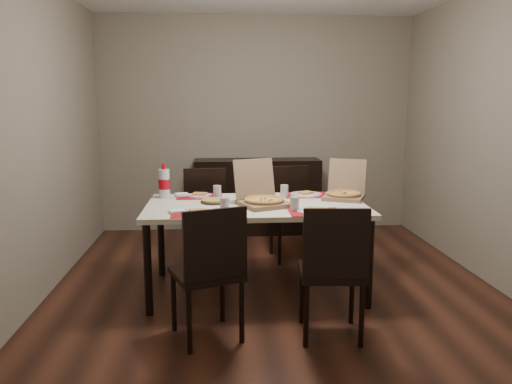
# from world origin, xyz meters

# --- Properties ---
(ground) EXTENTS (3.80, 4.00, 0.02)m
(ground) POSITION_xyz_m (0.00, 0.00, -0.01)
(ground) COLOR #422114
(ground) RESTS_ON ground
(room_walls) EXTENTS (3.84, 4.02, 2.62)m
(room_walls) POSITION_xyz_m (0.00, 0.43, 1.73)
(room_walls) COLOR gray
(room_walls) RESTS_ON ground
(sideboard) EXTENTS (1.50, 0.40, 0.90)m
(sideboard) POSITION_xyz_m (0.00, 1.78, 0.45)
(sideboard) COLOR black
(sideboard) RESTS_ON ground
(dining_table) EXTENTS (1.80, 1.00, 0.75)m
(dining_table) POSITION_xyz_m (-0.16, -0.12, 0.68)
(dining_table) COLOR beige
(dining_table) RESTS_ON ground
(chair_near_left) EXTENTS (0.54, 0.54, 0.93)m
(chair_near_left) POSITION_xyz_m (-0.54, -1.02, 0.51)
(chair_near_left) COLOR black
(chair_near_left) RESTS_ON ground
(chair_near_right) EXTENTS (0.46, 0.46, 0.93)m
(chair_near_right) POSITION_xyz_m (0.27, -1.06, 0.51)
(chair_near_right) COLOR black
(chair_near_right) RESTS_ON ground
(chair_far_left) EXTENTS (0.42, 0.42, 0.93)m
(chair_far_left) POSITION_xyz_m (-0.61, 0.68, 0.51)
(chair_far_left) COLOR black
(chair_far_left) RESTS_ON ground
(chair_far_right) EXTENTS (0.47, 0.47, 0.93)m
(chair_far_right) POSITION_xyz_m (0.27, 0.80, 0.51)
(chair_far_right) COLOR black
(chair_far_right) RESTS_ON ground
(setting_near_left) EXTENTS (0.46, 0.30, 0.11)m
(setting_near_left) POSITION_xyz_m (-0.59, -0.44, 0.77)
(setting_near_left) COLOR #B30B15
(setting_near_left) RESTS_ON dining_table
(setting_near_right) EXTENTS (0.47, 0.30, 0.11)m
(setting_near_right) POSITION_xyz_m (0.23, -0.46, 0.77)
(setting_near_right) COLOR #B30B15
(setting_near_right) RESTS_ON dining_table
(setting_far_left) EXTENTS (0.46, 0.30, 0.11)m
(setting_far_left) POSITION_xyz_m (-0.62, 0.22, 0.77)
(setting_far_left) COLOR #B30B15
(setting_far_left) RESTS_ON dining_table
(setting_far_right) EXTENTS (0.50, 0.30, 0.11)m
(setting_far_right) POSITION_xyz_m (0.26, 0.20, 0.77)
(setting_far_right) COLOR #B30B15
(setting_far_right) RESTS_ON dining_table
(napkin_loose) EXTENTS (0.16, 0.16, 0.02)m
(napkin_loose) POSITION_xyz_m (-0.17, -0.13, 0.76)
(napkin_loose) COLOR white
(napkin_loose) RESTS_ON dining_table
(pizza_box_center) EXTENTS (0.49, 0.51, 0.36)m
(pizza_box_center) POSITION_xyz_m (-0.12, -0.19, 0.81)
(pizza_box_center) COLOR brown
(pizza_box_center) RESTS_ON dining_table
(pizza_box_right) EXTENTS (0.45, 0.46, 0.33)m
(pizza_box_right) POSITION_xyz_m (0.62, 0.06, 0.80)
(pizza_box_right) COLOR brown
(pizza_box_right) RESTS_ON dining_table
(faina_plate) EXTENTS (0.23, 0.23, 0.03)m
(faina_plate) POSITION_xyz_m (-0.51, -0.05, 0.76)
(faina_plate) COLOR black
(faina_plate) RESTS_ON dining_table
(dip_bowl) EXTENTS (0.14, 0.14, 0.03)m
(dip_bowl) POSITION_xyz_m (-0.02, 0.02, 0.76)
(dip_bowl) COLOR white
(dip_bowl) RESTS_ON dining_table
(soda_bottle) EXTENTS (0.10, 0.10, 0.30)m
(soda_bottle) POSITION_xyz_m (-0.95, 0.21, 0.88)
(soda_bottle) COLOR silver
(soda_bottle) RESTS_ON dining_table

